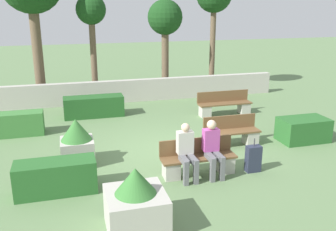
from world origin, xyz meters
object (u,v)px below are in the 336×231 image
at_px(bench_front, 198,161).
at_px(bench_right_side, 232,135).
at_px(tree_center_left, 91,15).
at_px(person_seated_woman, 187,149).
at_px(suitcase, 253,159).
at_px(planter_corner_left, 136,204).
at_px(planter_corner_right, 77,142).
at_px(tree_center_right, 165,21).
at_px(person_seated_man, 213,146).
at_px(bench_left_side, 224,106).

bearing_deg(bench_front, bench_right_side, 43.75).
relative_size(bench_front, tree_center_left, 0.42).
height_order(person_seated_woman, suitcase, person_seated_woman).
distance_m(bench_front, planter_corner_left, 2.68).
xyz_separation_m(planter_corner_left, tree_center_left, (0.16, 10.24, 3.00)).
xyz_separation_m(bench_right_side, tree_center_left, (-3.31, 6.83, 3.20)).
relative_size(planter_corner_right, tree_center_right, 0.29).
distance_m(person_seated_man, suitcase, 1.14).
xyz_separation_m(planter_corner_right, tree_center_right, (4.31, 7.31, 2.65)).
relative_size(bench_right_side, planter_corner_right, 1.34).
xyz_separation_m(person_seated_man, planter_corner_left, (-2.19, -1.75, -0.24)).
xyz_separation_m(person_seated_man, person_seated_woman, (-0.65, -0.00, -0.02)).
height_order(planter_corner_left, suitcase, planter_corner_left).
xyz_separation_m(suitcase, tree_center_right, (0.17, 8.92, 2.91)).
bearing_deg(planter_corner_left, tree_center_right, 72.17).
xyz_separation_m(person_seated_man, suitcase, (1.05, -0.09, -0.42)).
bearing_deg(person_seated_man, suitcase, -4.73).
bearing_deg(planter_corner_right, planter_corner_left, -74.64).
xyz_separation_m(person_seated_woman, planter_corner_right, (-2.44, 1.54, -0.14)).
bearing_deg(person_seated_man, tree_center_left, 103.41).
bearing_deg(bench_left_side, person_seated_woman, -120.17).
relative_size(bench_right_side, person_seated_man, 1.20).
relative_size(planter_corner_right, suitcase, 1.40).
relative_size(suitcase, tree_center_left, 0.20).
relative_size(bench_right_side, tree_center_left, 0.37).
xyz_separation_m(bench_front, planter_corner_right, (-2.79, 1.40, 0.26)).
distance_m(person_seated_woman, tree_center_right, 9.38).
distance_m(bench_left_side, person_seated_woman, 5.55).
relative_size(planter_corner_left, tree_center_right, 0.29).
relative_size(planter_corner_right, tree_center_left, 0.28).
bearing_deg(planter_corner_left, person_seated_man, 38.70).
bearing_deg(bench_front, tree_center_right, 80.08).
bearing_deg(planter_corner_right, bench_front, -26.59).
relative_size(bench_front, bench_left_side, 0.91).
distance_m(person_seated_woman, suitcase, 1.75).
bearing_deg(bench_left_side, tree_center_right, 108.11).
xyz_separation_m(bench_front, planter_corner_left, (-1.89, -1.89, 0.19)).
bearing_deg(suitcase, person_seated_woman, 177.21).
bearing_deg(bench_right_side, planter_corner_left, -145.76).
bearing_deg(planter_corner_right, person_seated_man, -26.37).
bearing_deg(person_seated_man, planter_corner_right, 153.63).
xyz_separation_m(bench_left_side, suitcase, (-1.31, -4.73, -0.01)).
bearing_deg(bench_left_side, planter_corner_left, -122.64).
height_order(planter_corner_left, tree_center_left, tree_center_left).
height_order(bench_front, suitcase, suitcase).
distance_m(bench_left_side, planter_corner_left, 7.85).
relative_size(bench_left_side, suitcase, 2.34).
height_order(person_seated_man, suitcase, person_seated_man).
distance_m(bench_right_side, planter_corner_left, 4.87).
height_order(bench_left_side, bench_right_side, same).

